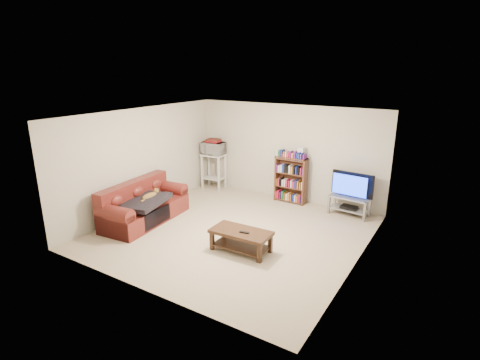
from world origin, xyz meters
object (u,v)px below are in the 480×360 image
Objects in this scene: sofa at (143,207)px; bookshelf at (291,179)px; coffee_table at (241,237)px; tv_stand at (349,203)px.

bookshelf is at bearing 45.89° from sofa.
coffee_table is at bearing -82.24° from bookshelf.
sofa is at bearing -127.58° from bookshelf.
coffee_table is 2.93m from bookshelf.
bookshelf reaches higher than tv_stand.
bookshelf reaches higher than sofa.
tv_stand is at bearing -2.87° from bookshelf.
bookshelf reaches higher than coffee_table.
tv_stand is at bearing 65.23° from coffee_table.
bookshelf is at bearing 94.85° from coffee_table.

